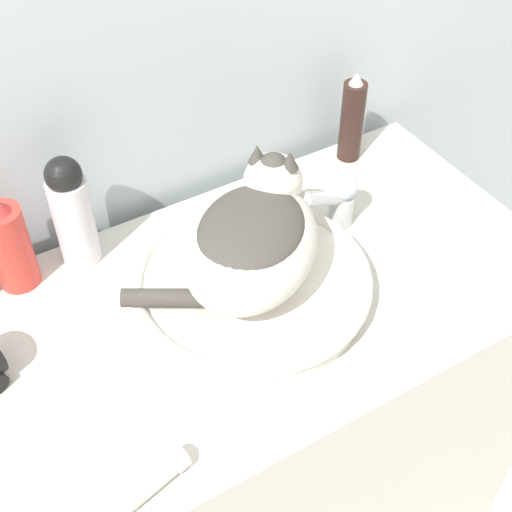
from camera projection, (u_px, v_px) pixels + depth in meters
name	position (u px, v px, depth m)	size (l,w,h in m)	color
wall_back	(122.00, 10.00, 1.06)	(8.00, 0.05, 2.40)	silver
vanity_counter	(237.00, 446.00, 1.41)	(1.08, 0.53, 0.85)	beige
sink_basin	(252.00, 283.00, 1.11)	(0.38, 0.38, 0.05)	white
cat	(253.00, 236.00, 1.05)	(0.37, 0.32, 0.16)	silver
faucet	(338.00, 197.00, 1.20)	(0.14, 0.07, 0.13)	silver
spray_bottle_trigger	(10.00, 246.00, 1.10)	(0.06, 0.06, 0.17)	#DB3D33
hairspray_can_black	(352.00, 120.00, 1.33)	(0.04, 0.04, 0.18)	#331E19
lotion_bottle_white	(72.00, 211.00, 1.12)	(0.06, 0.06, 0.20)	silver
cream_tube	(143.00, 489.00, 0.88)	(0.14, 0.06, 0.03)	silver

